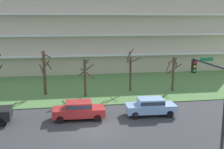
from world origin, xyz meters
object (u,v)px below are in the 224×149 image
object	(u,v)px
tree_far_right	(173,72)
sedan_blue_center_right	(151,106)
sedan_red_center_left	(79,109)
tree_center	(85,76)
tree_left	(45,71)
tree_right	(131,71)
traffic_signal_mast	(212,91)

from	to	relation	value
tree_far_right	sedan_blue_center_right	xyz separation A→B (m)	(-5.13, -7.93, -1.44)
tree_far_right	sedan_red_center_left	bearing A→B (deg)	-145.41
tree_center	sedan_red_center_left	bearing A→B (deg)	-98.64
tree_left	tree_right	size ratio (longest dim) A/B	0.99
tree_center	sedan_blue_center_right	bearing A→B (deg)	-52.62
sedan_blue_center_right	tree_far_right	bearing A→B (deg)	-120.44
traffic_signal_mast	sedan_red_center_left	bearing A→B (deg)	136.17
tree_right	sedan_blue_center_right	distance (m)	8.70
tree_left	sedan_blue_center_right	bearing A→B (deg)	-40.88
tree_center	tree_right	bearing A→B (deg)	16.31
tree_right	sedan_red_center_left	distance (m)	10.84
tree_center	traffic_signal_mast	world-z (taller)	traffic_signal_mast
tree_far_right	sedan_red_center_left	distance (m)	14.05
tree_right	tree_left	bearing A→B (deg)	-179.41
tree_left	tree_center	world-z (taller)	tree_left
sedan_red_center_left	traffic_signal_mast	world-z (taller)	traffic_signal_mast
sedan_red_center_left	traffic_signal_mast	xyz separation A→B (m)	(7.90, -7.58, 3.28)
tree_left	sedan_blue_center_right	world-z (taller)	tree_left
tree_far_right	traffic_signal_mast	xyz separation A→B (m)	(-3.61, -15.52, 1.84)
tree_left	tree_far_right	bearing A→B (deg)	-1.97
tree_left	sedan_blue_center_right	size ratio (longest dim) A/B	1.13
traffic_signal_mast	tree_left	bearing A→B (deg)	125.14
tree_center	tree_far_right	distance (m)	10.49
tree_left	tree_center	xyz separation A→B (m)	(4.44, -1.49, -0.44)
tree_left	tree_right	bearing A→B (deg)	0.59
tree_center	tree_far_right	world-z (taller)	tree_center
tree_far_right	tree_right	bearing A→B (deg)	173.03
sedan_blue_center_right	tree_right	bearing A→B (deg)	-88.27
tree_center	sedan_blue_center_right	size ratio (longest dim) A/B	0.96
sedan_red_center_left	traffic_signal_mast	bearing A→B (deg)	138.17
tree_left	traffic_signal_mast	xyz separation A→B (m)	(11.28, -16.03, 1.40)
sedan_red_center_left	sedan_blue_center_right	distance (m)	6.38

